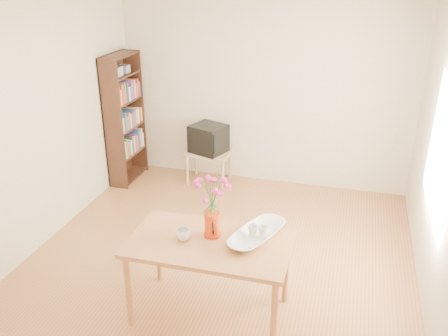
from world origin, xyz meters
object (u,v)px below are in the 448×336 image
(bowl, at_px, (258,217))
(television, at_px, (209,138))
(table, at_px, (210,250))
(mug, at_px, (183,235))
(pitcher, at_px, (212,225))

(bowl, bearing_deg, television, 116.18)
(table, distance_m, television, 2.79)
(table, height_order, television, television)
(mug, xyz_separation_m, bowl, (0.60, 0.20, 0.16))
(mug, xyz_separation_m, television, (-0.62, 2.68, -0.14))
(mug, relative_size, television, 0.22)
(pitcher, bearing_deg, table, -108.89)
(table, xyz_separation_m, television, (-0.85, 2.65, -0.01))
(table, distance_m, mug, 0.26)
(table, xyz_separation_m, pitcher, (-0.01, 0.10, 0.19))
(table, bearing_deg, television, 107.00)
(mug, distance_m, bowl, 0.65)
(table, relative_size, mug, 11.28)
(bowl, relative_size, television, 0.78)
(television, bearing_deg, pitcher, -51.99)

